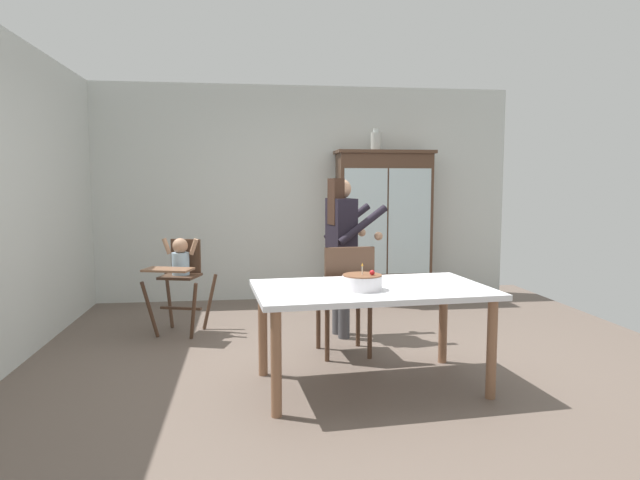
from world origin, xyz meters
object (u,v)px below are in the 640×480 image
dining_table (371,298)px  dining_chair_far_side (346,293)px  china_cabinet (383,226)px  adult_person (342,237)px  birthday_cake (362,282)px  high_chair_with_toddler (180,268)px  ceramic_vase (376,141)px

dining_table → dining_chair_far_side: size_ratio=1.81×
china_cabinet → dining_chair_far_side: china_cabinet is taller
adult_person → birthday_cake: (-0.11, -1.47, -0.17)m
china_cabinet → dining_table: china_cabinet is taller
dining_chair_far_side → high_chair_with_toddler: bearing=-37.1°
dining_chair_far_side → ceramic_vase: bearing=-113.0°
china_cabinet → ceramic_vase: ceramic_vase is taller
dining_chair_far_side → dining_table: bearing=90.3°
china_cabinet → dining_table: bearing=-105.6°
dining_table → birthday_cake: (-0.09, -0.10, 0.14)m
birthday_cake → china_cabinet: bearing=73.4°
adult_person → birthday_cake: adult_person is taller
adult_person → dining_table: adult_person is taller
china_cabinet → adult_person: china_cabinet is taller
high_chair_with_toddler → dining_chair_far_side: size_ratio=0.99×
ceramic_vase → birthday_cake: ceramic_vase is taller
birthday_cake → dining_chair_far_side: size_ratio=0.29×
china_cabinet → birthday_cake: bearing=-106.6°
ceramic_vase → high_chair_with_toddler: ceramic_vase is taller
high_chair_with_toddler → dining_table: size_ratio=0.55×
adult_person → dining_table: (-0.02, -1.36, -0.31)m
china_cabinet → birthday_cake: china_cabinet is taller
birthday_cake → adult_person: bearing=85.8°
high_chair_with_toddler → dining_chair_far_side: (1.49, -0.97, -0.10)m
ceramic_vase → dining_chair_far_side: (-0.78, -2.27, -1.45)m
china_cabinet → ceramic_vase: bearing=178.0°
birthday_cake → dining_chair_far_side: bearing=87.6°
high_chair_with_toddler → dining_chair_far_side: 1.78m
high_chair_with_toddler → adult_person: 1.62m
birthday_cake → high_chair_with_toddler: bearing=129.3°
high_chair_with_toddler → birthday_cake: (1.45, -1.77, 0.14)m
adult_person → dining_chair_far_side: 0.78m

